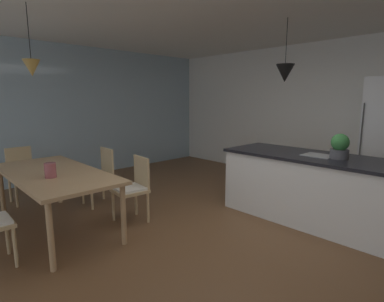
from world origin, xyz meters
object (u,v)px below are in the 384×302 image
(kitchen_island, at_px, (308,187))
(potted_plant_on_island, at_px, (340,147))
(chair_window_end, at_px, (23,173))
(chair_far_right, at_px, (133,187))
(dining_table, at_px, (54,177))
(vase_on_dining_table, at_px, (50,170))
(chair_far_left, at_px, (100,174))

(kitchen_island, distance_m, potted_plant_on_island, 0.69)
(chair_window_end, height_order, potted_plant_on_island, potted_plant_on_island)
(chair_far_right, xyz_separation_m, potted_plant_on_island, (1.95, 1.74, 0.58))
(dining_table, distance_m, potted_plant_on_island, 3.56)
(potted_plant_on_island, distance_m, vase_on_dining_table, 3.46)
(chair_window_end, xyz_separation_m, vase_on_dining_table, (1.68, -0.12, 0.35))
(dining_table, bearing_deg, vase_on_dining_table, -24.39)
(chair_far_right, xyz_separation_m, vase_on_dining_table, (-0.21, -0.96, 0.35))
(kitchen_island, bearing_deg, dining_table, -128.81)
(vase_on_dining_table, bearing_deg, dining_table, 155.61)
(chair_far_left, bearing_deg, vase_on_dining_table, -52.66)
(dining_table, height_order, potted_plant_on_island, potted_plant_on_island)
(vase_on_dining_table, bearing_deg, chair_window_end, 175.92)
(dining_table, height_order, chair_far_right, chair_far_right)
(potted_plant_on_island, bearing_deg, dining_table, -133.31)
(potted_plant_on_island, relative_size, vase_on_dining_table, 1.83)
(chair_window_end, distance_m, potted_plant_on_island, 4.66)
(chair_far_right, relative_size, potted_plant_on_island, 2.79)
(chair_far_right, xyz_separation_m, kitchen_island, (1.60, 1.74, -0.01))
(chair_far_right, height_order, kitchen_island, kitchen_island)
(kitchen_island, bearing_deg, chair_far_left, -145.65)
(chair_far_right, distance_m, chair_far_left, 0.94)
(kitchen_island, xyz_separation_m, potted_plant_on_island, (0.36, 0.00, 0.59))
(chair_far_left, bearing_deg, chair_far_right, -0.01)
(chair_window_end, bearing_deg, chair_far_left, 41.71)
(chair_far_left, xyz_separation_m, potted_plant_on_island, (2.90, 1.74, 0.58))
(kitchen_island, bearing_deg, potted_plant_on_island, 0.00)
(kitchen_island, bearing_deg, chair_window_end, -143.51)
(potted_plant_on_island, bearing_deg, vase_on_dining_table, -128.72)
(chair_far_right, bearing_deg, potted_plant_on_island, 41.60)
(chair_far_left, distance_m, potted_plant_on_island, 3.42)
(chair_window_end, xyz_separation_m, chair_far_left, (0.94, 0.84, 0.00))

